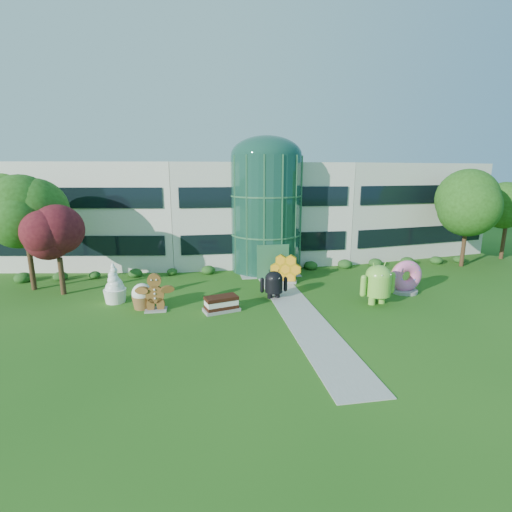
{
  "coord_description": "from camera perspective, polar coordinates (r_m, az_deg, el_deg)",
  "views": [
    {
      "loc": [
        -6.19,
        -19.5,
        8.47
      ],
      "look_at": [
        -1.89,
        6.0,
        2.6
      ],
      "focal_mm": 26.0,
      "sensor_mm": 36.0,
      "label": 1
    }
  ],
  "objects": [
    {
      "name": "ground",
      "position": [
        22.14,
        7.54,
        -9.82
      ],
      "size": [
        140.0,
        140.0,
        0.0
      ],
      "primitive_type": "plane",
      "color": "#215114",
      "rests_on": "ground"
    },
    {
      "name": "building",
      "position": [
        38.2,
        -0.2,
        7.05
      ],
      "size": [
        46.0,
        15.0,
        9.3
      ],
      "primitive_type": null,
      "color": "beige",
      "rests_on": "ground"
    },
    {
      "name": "atrium",
      "position": [
        32.3,
        1.54,
        6.44
      ],
      "size": [
        6.0,
        6.0,
        9.8
      ],
      "primitive_type": "cylinder",
      "color": "#194738",
      "rests_on": "ground"
    },
    {
      "name": "walkway",
      "position": [
        23.92,
        6.13,
        -7.98
      ],
      "size": [
        2.4,
        20.0,
        0.04
      ],
      "primitive_type": "cube",
      "color": "#9E9E93",
      "rests_on": "ground"
    },
    {
      "name": "tree_red",
      "position": [
        29.08,
        -28.04,
        0.43
      ],
      "size": [
        4.0,
        4.0,
        6.0
      ],
      "primitive_type": null,
      "color": "#3F0C14",
      "rests_on": "ground"
    },
    {
      "name": "trees_backdrop",
      "position": [
        33.36,
        1.2,
        5.43
      ],
      "size": [
        52.0,
        8.0,
        8.4
      ],
      "primitive_type": null,
      "color": "#1F4411",
      "rests_on": "ground"
    },
    {
      "name": "android_green",
      "position": [
        25.42,
        18.27,
        -3.7
      ],
      "size": [
        2.98,
        2.24,
        3.07
      ],
      "primitive_type": null,
      "rotation": [
        0.0,
        0.0,
        0.17
      ],
      "color": "#76BE3D",
      "rests_on": "ground"
    },
    {
      "name": "android_black",
      "position": [
        25.35,
        2.76,
        -4.09
      ],
      "size": [
        1.97,
        1.33,
        2.23
      ],
      "primitive_type": null,
      "rotation": [
        0.0,
        0.0,
        -0.01
      ],
      "color": "black",
      "rests_on": "ground"
    },
    {
      "name": "donut",
      "position": [
        28.56,
        21.98,
        -2.89
      ],
      "size": [
        2.33,
        1.12,
        2.42
      ],
      "primitive_type": null,
      "rotation": [
        0.0,
        0.0,
        -0.0
      ],
      "color": "pink",
      "rests_on": "ground"
    },
    {
      "name": "gingerbread",
      "position": [
        23.87,
        -15.28,
        -5.38
      ],
      "size": [
        2.64,
        1.05,
        2.43
      ],
      "primitive_type": null,
      "rotation": [
        0.0,
        0.0,
        -0.02
      ],
      "color": "brown",
      "rests_on": "ground"
    },
    {
      "name": "ice_cream_sandwich",
      "position": [
        23.29,
        -5.35,
        -7.31
      ],
      "size": [
        2.4,
        1.64,
        0.98
      ],
      "primitive_type": null,
      "rotation": [
        0.0,
        0.0,
        0.27
      ],
      "color": "black",
      "rests_on": "ground"
    },
    {
      "name": "honeycomb",
      "position": [
        29.06,
        4.6,
        -2.15
      ],
      "size": [
        2.71,
        1.73,
        2.0
      ],
      "primitive_type": null,
      "rotation": [
        0.0,
        0.0,
        -0.35
      ],
      "color": "#F8A218",
      "rests_on": "ground"
    },
    {
      "name": "froyo",
      "position": [
        26.2,
        -20.98,
        -3.84
      ],
      "size": [
        2.1,
        2.1,
        2.71
      ],
      "primitive_type": null,
      "rotation": [
        0.0,
        0.0,
        0.43
      ],
      "color": "white",
      "rests_on": "ground"
    },
    {
      "name": "cupcake",
      "position": [
        24.66,
        -17.1,
        -5.88
      ],
      "size": [
        1.79,
        1.79,
        1.64
      ],
      "primitive_type": null,
      "rotation": [
        0.0,
        0.0,
        0.4
      ],
      "color": "white",
      "rests_on": "ground"
    }
  ]
}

